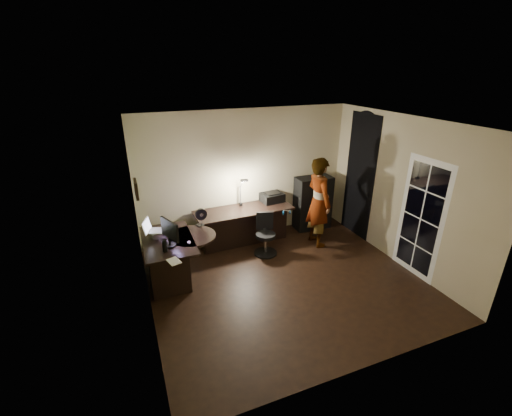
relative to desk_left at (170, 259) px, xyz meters
name	(u,v)px	position (x,y,z in m)	size (l,w,h in m)	color
floor	(286,282)	(1.83, -0.84, -0.39)	(4.50, 4.00, 0.01)	black
ceiling	(293,123)	(1.83, -0.84, 2.32)	(4.50, 4.00, 0.01)	silver
wall_back	(246,175)	(1.83, 1.16, 0.97)	(4.50, 0.01, 2.70)	#B9AD89
wall_front	(374,278)	(1.83, -2.85, 0.97)	(4.50, 0.01, 2.70)	#B9AD89
wall_left	(141,234)	(-0.42, -0.84, 0.97)	(0.01, 4.00, 2.70)	#B9AD89
wall_right	(401,192)	(4.08, -0.84, 0.97)	(0.01, 4.00, 2.70)	#B9AD89
green_wall_overlay	(142,234)	(-0.41, -0.84, 0.97)	(0.00, 4.00, 2.70)	#4F6129
arched_doorway	(360,177)	(4.07, 0.31, 0.92)	(0.01, 0.90, 2.60)	black
french_door	(421,219)	(4.07, -1.39, 0.67)	(0.02, 0.92, 2.10)	white
framed_picture	(136,189)	(-0.39, -0.39, 1.47)	(0.04, 0.30, 0.25)	black
desk_left	(170,259)	(0.00, 0.00, 0.00)	(0.82, 1.33, 0.77)	black
desk_right	(244,226)	(1.64, 0.78, -0.01)	(2.01, 0.70, 0.75)	black
cabinet	(313,203)	(3.33, 0.89, 0.22)	(0.80, 0.40, 1.20)	black
laptop_stand	(158,234)	(-0.14, 0.15, 0.45)	(0.25, 0.21, 0.10)	silver
laptop	(157,225)	(-0.14, 0.15, 0.62)	(0.35, 0.32, 0.24)	silver
monitor	(169,237)	(0.01, -0.24, 0.55)	(0.10, 0.48, 0.32)	black
mouse	(189,242)	(0.31, -0.28, 0.41)	(0.06, 0.09, 0.03)	silver
phone	(199,225)	(0.61, 0.32, 0.40)	(0.07, 0.14, 0.01)	black
pen	(168,233)	(0.03, 0.21, 0.40)	(0.01, 0.15, 0.01)	black
speaker	(165,246)	(-0.09, -0.40, 0.49)	(0.08, 0.08, 0.20)	black
notepad	(174,261)	(-0.02, -0.76, 0.40)	(0.16, 0.22, 0.01)	silver
desk_fan	(201,217)	(0.67, 0.36, 0.54)	(0.21, 0.12, 0.33)	black
headphones	(287,212)	(2.34, 0.23, 0.41)	(0.19, 0.08, 0.09)	navy
printer	(272,197)	(2.35, 0.96, 0.47)	(0.46, 0.36, 0.20)	black
desk_lamp	(240,190)	(1.65, 0.99, 0.71)	(0.17, 0.31, 0.69)	black
office_chair	(266,235)	(1.87, 0.17, 0.03)	(0.46, 0.46, 0.82)	black
person	(319,202)	(3.03, 0.18, 0.54)	(0.66, 0.44, 1.84)	#D8A88C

